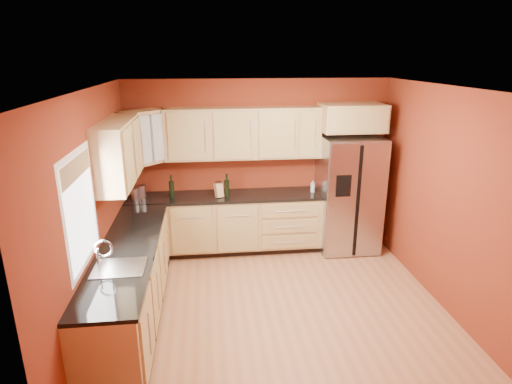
% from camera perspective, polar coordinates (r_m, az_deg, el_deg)
% --- Properties ---
extents(floor, '(4.00, 4.00, 0.00)m').
position_cam_1_polar(floor, '(5.36, 2.98, -15.33)').
color(floor, '#A86941').
rests_on(floor, ground).
extents(ceiling, '(4.00, 4.00, 0.00)m').
position_cam_1_polar(ceiling, '(4.50, 3.53, 13.59)').
color(ceiling, white).
rests_on(ceiling, wall_back).
extents(wall_back, '(4.00, 0.04, 2.60)m').
position_cam_1_polar(wall_back, '(6.67, 0.33, 3.69)').
color(wall_back, maroon).
rests_on(wall_back, floor).
extents(wall_front, '(4.00, 0.04, 2.60)m').
position_cam_1_polar(wall_front, '(3.02, 9.85, -15.14)').
color(wall_front, maroon).
rests_on(wall_front, floor).
extents(wall_left, '(0.04, 4.00, 2.60)m').
position_cam_1_polar(wall_left, '(4.87, -20.70, -2.95)').
color(wall_left, maroon).
rests_on(wall_left, floor).
extents(wall_right, '(0.04, 4.00, 2.60)m').
position_cam_1_polar(wall_right, '(5.47, 24.35, -1.15)').
color(wall_right, maroon).
rests_on(wall_right, floor).
extents(base_cabinets_back, '(2.90, 0.60, 0.88)m').
position_cam_1_polar(base_cabinets_back, '(6.61, -4.11, -4.34)').
color(base_cabinets_back, tan).
rests_on(base_cabinets_back, floor).
extents(base_cabinets_left, '(0.60, 2.80, 0.88)m').
position_cam_1_polar(base_cabinets_left, '(5.16, -16.34, -11.85)').
color(base_cabinets_left, tan).
rests_on(base_cabinets_left, floor).
extents(countertop_back, '(2.90, 0.62, 0.04)m').
position_cam_1_polar(countertop_back, '(6.44, -4.20, -0.58)').
color(countertop_back, black).
rests_on(countertop_back, base_cabinets_back).
extents(countertop_left, '(0.62, 2.80, 0.04)m').
position_cam_1_polar(countertop_left, '(4.95, -16.69, -7.20)').
color(countertop_left, black).
rests_on(countertop_left, base_cabinets_left).
extents(upper_cabinets_back, '(2.30, 0.33, 0.75)m').
position_cam_1_polar(upper_cabinets_back, '(6.37, -1.73, 7.84)').
color(upper_cabinets_back, tan).
rests_on(upper_cabinets_back, wall_back).
extents(upper_cabinets_left, '(0.33, 1.35, 0.75)m').
position_cam_1_polar(upper_cabinets_left, '(5.37, -17.84, 5.09)').
color(upper_cabinets_left, tan).
rests_on(upper_cabinets_left, wall_left).
extents(corner_upper_cabinet, '(0.67, 0.67, 0.75)m').
position_cam_1_polar(corner_upper_cabinet, '(6.25, -14.77, 7.07)').
color(corner_upper_cabinet, tan).
rests_on(corner_upper_cabinet, wall_back).
extents(over_fridge_cabinet, '(0.92, 0.60, 0.40)m').
position_cam_1_polar(over_fridge_cabinet, '(6.54, 12.67, 9.68)').
color(over_fridge_cabinet, tan).
rests_on(over_fridge_cabinet, wall_back).
extents(refrigerator, '(0.90, 0.75, 1.78)m').
position_cam_1_polar(refrigerator, '(6.73, 12.21, -0.24)').
color(refrigerator, '#B6B7BB').
rests_on(refrigerator, floor).
extents(window, '(0.03, 0.90, 1.00)m').
position_cam_1_polar(window, '(4.33, -22.30, -2.18)').
color(window, white).
rests_on(window, wall_left).
extents(sink_faucet, '(0.50, 0.42, 0.30)m').
position_cam_1_polar(sink_faucet, '(4.43, -17.94, -7.92)').
color(sink_faucet, silver).
rests_on(sink_faucet, countertop_left).
extents(canister_left, '(0.14, 0.14, 0.18)m').
position_cam_1_polar(canister_left, '(6.42, -15.86, -0.26)').
color(canister_left, '#B6B7BB').
rests_on(canister_left, countertop_back).
extents(canister_right, '(0.16, 0.16, 0.20)m').
position_cam_1_polar(canister_right, '(6.47, -14.97, 0.02)').
color(canister_right, '#B6B7BB').
rests_on(canister_right, countertop_back).
extents(wine_bottle_a, '(0.09, 0.09, 0.34)m').
position_cam_1_polar(wine_bottle_a, '(6.33, -3.91, 0.90)').
color(wine_bottle_a, black).
rests_on(wine_bottle_a, countertop_back).
extents(wine_bottle_b, '(0.10, 0.10, 0.34)m').
position_cam_1_polar(wine_bottle_b, '(6.39, -11.20, 0.75)').
color(wine_bottle_b, black).
rests_on(wine_bottle_b, countertop_back).
extents(knife_block, '(0.13, 0.13, 0.21)m').
position_cam_1_polar(knife_block, '(6.33, -4.98, 0.24)').
color(knife_block, tan).
rests_on(knife_block, countertop_back).
extents(soap_dispenser, '(0.07, 0.07, 0.18)m').
position_cam_1_polar(soap_dispenser, '(6.60, 7.57, 0.76)').
color(soap_dispenser, silver).
rests_on(soap_dispenser, countertop_back).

